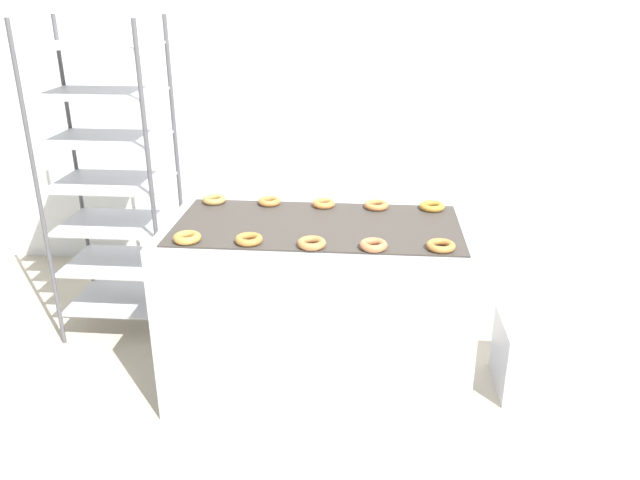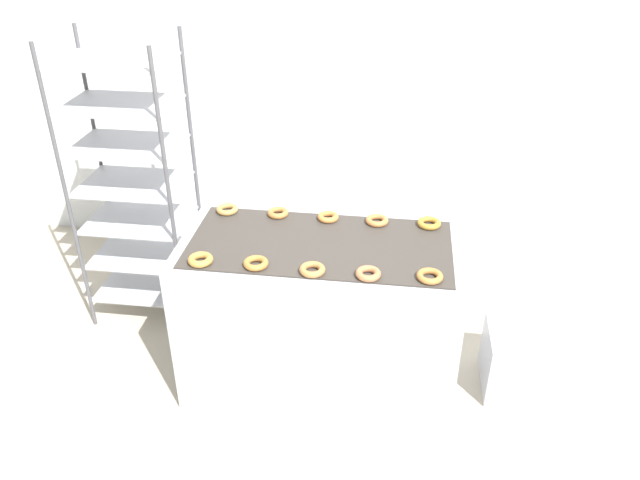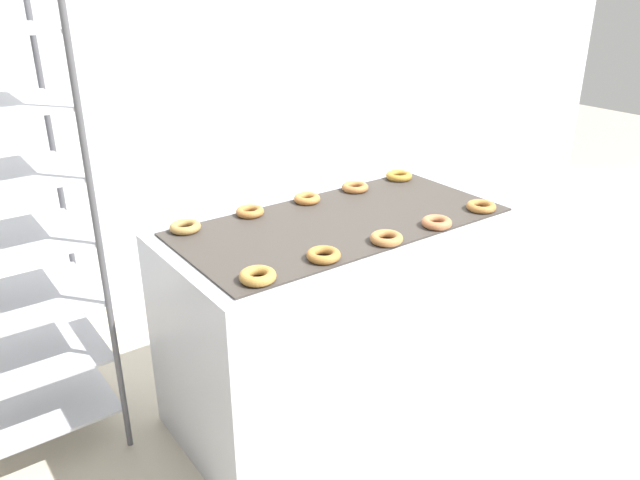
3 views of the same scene
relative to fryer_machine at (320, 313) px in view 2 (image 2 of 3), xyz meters
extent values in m
plane|color=#B2A893|center=(0.00, -0.61, -0.45)|extent=(14.00, 14.00, 0.00)
cube|color=silver|center=(0.00, 1.51, 0.95)|extent=(8.00, 0.05, 2.80)
cube|color=#A8AAB2|center=(0.00, 0.00, 0.00)|extent=(1.46, 0.73, 0.89)
cube|color=#38332D|center=(0.00, 0.00, 0.44)|extent=(1.34, 0.64, 0.01)
cube|color=#262628|center=(0.40, -0.32, 0.17)|extent=(0.12, 0.07, 0.10)
cylinder|color=#4C4C51|center=(-1.51, 0.28, 0.45)|extent=(0.02, 0.02, 1.80)
cylinder|color=#4C4C51|center=(-0.89, 0.28, 0.45)|extent=(0.02, 0.02, 1.80)
cylinder|color=#4C4C51|center=(-1.51, 0.74, 0.45)|extent=(0.02, 0.02, 1.80)
cylinder|color=#4C4C51|center=(-0.89, 0.74, 0.45)|extent=(0.02, 0.02, 1.80)
cube|color=#A8AAB2|center=(-1.20, 0.51, -0.27)|extent=(0.62, 0.46, 0.01)
cube|color=#A8AAB2|center=(-1.20, 0.51, -0.02)|extent=(0.62, 0.46, 0.01)
cube|color=#A8AAB2|center=(-1.20, 0.51, 0.22)|extent=(0.62, 0.46, 0.01)
cube|color=#A8AAB2|center=(-1.20, 0.51, 0.47)|extent=(0.62, 0.46, 0.01)
cube|color=#A8AAB2|center=(-1.20, 0.51, 0.72)|extent=(0.62, 0.46, 0.01)
cube|color=#A8AAB2|center=(-1.20, 0.51, 0.96)|extent=(0.62, 0.46, 0.01)
cube|color=#A8AAB2|center=(-1.20, 0.51, 1.21)|extent=(0.62, 0.46, 0.01)
cube|color=#A8AAB2|center=(1.09, 0.06, -0.26)|extent=(0.32, 0.40, 0.38)
torus|color=#AF7E38|center=(-0.55, -0.26, 0.47)|extent=(0.12, 0.12, 0.04)
torus|color=#A76F31|center=(-0.28, -0.25, 0.46)|extent=(0.12, 0.12, 0.03)
torus|color=#AC713D|center=(0.00, -0.27, 0.46)|extent=(0.12, 0.12, 0.03)
torus|color=#B26C44|center=(0.26, -0.27, 0.46)|extent=(0.12, 0.12, 0.03)
torus|color=#AB7035|center=(0.55, -0.25, 0.46)|extent=(0.12, 0.12, 0.03)
torus|color=#A77D41|center=(-0.56, 0.27, 0.46)|extent=(0.12, 0.12, 0.03)
torus|color=#AC6D34|center=(-0.27, 0.27, 0.46)|extent=(0.12, 0.12, 0.03)
torus|color=#BF7437|center=(0.01, 0.26, 0.46)|extent=(0.12, 0.12, 0.03)
torus|color=#B2703A|center=(0.28, 0.26, 0.46)|extent=(0.12, 0.12, 0.03)
torus|color=#AE7C2C|center=(0.56, 0.26, 0.46)|extent=(0.13, 0.13, 0.03)
camera|label=1|loc=(0.25, -2.74, 1.49)|focal=35.00mm
camera|label=2|loc=(0.37, -2.72, 2.08)|focal=35.00mm
camera|label=3|loc=(-1.46, -1.85, 1.39)|focal=35.00mm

